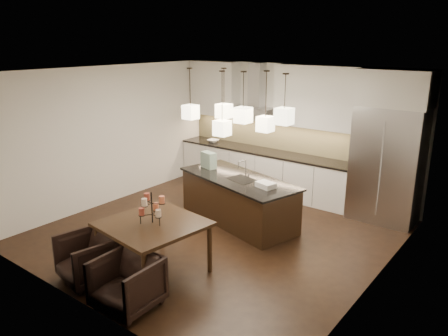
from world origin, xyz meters
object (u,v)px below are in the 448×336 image
Objects in this scene: dining_table at (154,247)px; armchair_left at (88,258)px; island_body at (238,200)px; armchair_right at (127,283)px; refrigerator at (387,165)px.

armchair_left is at bearing -121.78° from dining_table.
armchair_right is (0.50, -3.10, -0.07)m from island_body.
refrigerator reaches higher than dining_table.
refrigerator is at bearing 72.64° from armchair_left.
dining_table reaches higher than armchair_right.
armchair_left is 1.00× the size of armchair_right.
armchair_left is (-2.57, -4.71, -0.73)m from refrigerator.
refrigerator is at bearing 70.21° from dining_table.
dining_table is at bearing -116.57° from refrigerator.
refrigerator is 1.65× the size of dining_table.
armchair_right is at bearing -66.10° from island_body.
armchair_right is at bearing 4.47° from armchair_left.
refrigerator reaches higher than armchair_left.
armchair_left is (-0.57, -0.72, -0.05)m from dining_table.
island_body is 3.10× the size of armchair_left.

